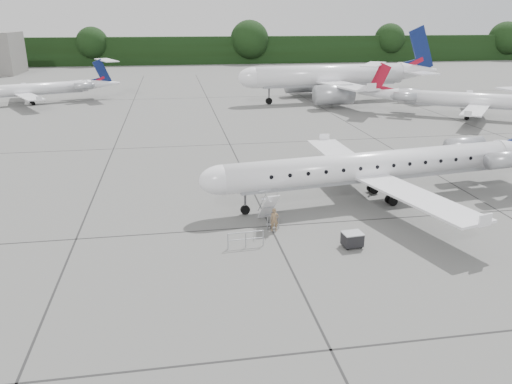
{
  "coord_description": "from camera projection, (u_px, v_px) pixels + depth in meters",
  "views": [
    {
      "loc": [
        -12.86,
        -26.41,
        13.27
      ],
      "look_at": [
        -7.68,
        4.52,
        2.3
      ],
      "focal_mm": 35.0,
      "sensor_mm": 36.0,
      "label": 1
    }
  ],
  "objects": [
    {
      "name": "airstair",
      "position": [
        268.0,
        208.0,
        33.58
      ],
      "size": [
        1.13,
        2.22,
        2.38
      ],
      "primitive_type": null,
      "rotation": [
        0.0,
        0.0,
        0.14
      ],
      "color": "white",
      "rests_on": "ground"
    },
    {
      "name": "treeline",
      "position": [
        213.0,
        50.0,
        150.68
      ],
      "size": [
        260.0,
        4.0,
        8.0
      ],
      "primitive_type": "cube",
      "color": "black",
      "rests_on": "ground"
    },
    {
      "name": "bg_regional_right",
      "position": [
        478.0,
        93.0,
        68.3
      ],
      "size": [
        33.23,
        30.83,
        7.09
      ],
      "primitive_type": null,
      "rotation": [
        0.0,
        0.0,
        2.58
      ],
      "color": "white",
      "rests_on": "ground"
    },
    {
      "name": "main_regional_jet",
      "position": [
        373.0,
        152.0,
        37.2
      ],
      "size": [
        32.28,
        25.2,
        7.6
      ],
      "primitive_type": null,
      "rotation": [
        0.0,
        0.0,
        0.14
      ],
      "color": "white",
      "rests_on": "ground"
    },
    {
      "name": "bg_narrowbody",
      "position": [
        330.0,
        65.0,
        81.82
      ],
      "size": [
        35.82,
        27.66,
        11.94
      ],
      "primitive_type": null,
      "rotation": [
        0.0,
        0.0,
        0.12
      ],
      "color": "white",
      "rests_on": "ground"
    },
    {
      "name": "ground",
      "position": [
        390.0,
        244.0,
        30.98
      ],
      "size": [
        320.0,
        320.0,
        0.0
      ],
      "primitive_type": "plane",
      "color": "slate",
      "rests_on": "ground"
    },
    {
      "name": "safety_railing",
      "position": [
        246.0,
        240.0,
        30.35
      ],
      "size": [
        2.2,
        0.22,
        1.0
      ],
      "primitive_type": null,
      "rotation": [
        0.0,
        0.0,
        0.07
      ],
      "color": "#95979D",
      "rests_on": "ground"
    },
    {
      "name": "passenger",
      "position": [
        274.0,
        220.0,
        32.63
      ],
      "size": [
        0.6,
        0.43,
        1.55
      ],
      "primitive_type": "imported",
      "rotation": [
        0.0,
        0.0,
        -0.11
      ],
      "color": "#7E6244",
      "rests_on": "ground"
    },
    {
      "name": "baggage_cart",
      "position": [
        352.0,
        239.0,
        30.4
      ],
      "size": [
        1.24,
        1.04,
        1.0
      ],
      "primitive_type": null,
      "rotation": [
        0.0,
        0.0,
        0.09
      ],
      "color": "black",
      "rests_on": "ground"
    },
    {
      "name": "bg_regional_left",
      "position": [
        23.0,
        84.0,
        79.54
      ],
      "size": [
        30.15,
        26.02,
        6.65
      ],
      "primitive_type": null,
      "rotation": [
        0.0,
        0.0,
        0.36
      ],
      "color": "white",
      "rests_on": "ground"
    }
  ]
}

